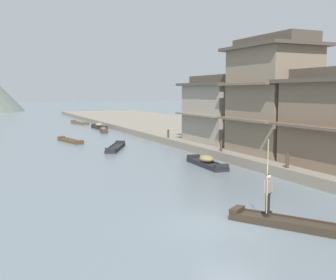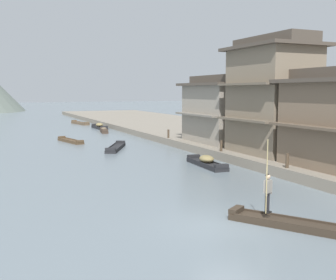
# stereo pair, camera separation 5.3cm
# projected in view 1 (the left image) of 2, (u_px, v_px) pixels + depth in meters

# --- Properties ---
(ground_plane) EXTENTS (400.00, 400.00, 0.00)m
(ground_plane) POSITION_uv_depth(u_px,v_px,m) (230.00, 225.00, 16.61)
(ground_plane) COLOR slate
(riverbank_right) EXTENTS (18.00, 110.00, 0.68)m
(riverbank_right) POSITION_uv_depth(u_px,v_px,m) (213.00, 133.00, 50.51)
(riverbank_right) COLOR gray
(riverbank_right) RESTS_ON ground
(boat_foreground_poled) EXTENTS (3.75, 4.98, 0.45)m
(boat_foreground_poled) POSITION_uv_depth(u_px,v_px,m) (296.00, 224.00, 16.22)
(boat_foreground_poled) COLOR #33281E
(boat_foreground_poled) RESTS_ON ground
(boatman_person) EXTENTS (0.50, 0.40, 3.04)m
(boatman_person) POSITION_uv_depth(u_px,v_px,m) (268.00, 188.00, 16.67)
(boatman_person) COLOR black
(boatman_person) RESTS_ON boat_foreground_poled
(boat_moored_nearest) EXTENTS (1.96, 5.63, 0.54)m
(boat_moored_nearest) POSITION_uv_depth(u_px,v_px,m) (80.00, 123.00, 67.55)
(boat_moored_nearest) COLOR brown
(boat_moored_nearest) RESTS_ON ground
(boat_moored_second) EXTENTS (1.34, 4.63, 0.84)m
(boat_moored_second) POSITION_uv_depth(u_px,v_px,m) (99.00, 127.00, 59.42)
(boat_moored_second) COLOR #232326
(boat_moored_second) RESTS_ON ground
(boat_moored_third) EXTENTS (1.34, 4.90, 0.80)m
(boat_moored_third) POSITION_uv_depth(u_px,v_px,m) (207.00, 162.00, 29.63)
(boat_moored_third) COLOR #232326
(boat_moored_third) RESTS_ON ground
(boat_moored_far) EXTENTS (1.40, 3.67, 0.69)m
(boat_moored_far) POSITION_uv_depth(u_px,v_px,m) (104.00, 131.00, 53.88)
(boat_moored_far) COLOR #423328
(boat_moored_far) RESTS_ON ground
(boat_midriver_drifting) EXTENTS (3.38, 5.42, 0.50)m
(boat_midriver_drifting) POSITION_uv_depth(u_px,v_px,m) (116.00, 148.00, 38.20)
(boat_midriver_drifting) COLOR #232326
(boat_midriver_drifting) RESTS_ON ground
(boat_midriver_upstream) EXTENTS (1.94, 5.05, 0.44)m
(boat_midriver_upstream) POSITION_uv_depth(u_px,v_px,m) (70.00, 141.00, 43.60)
(boat_midriver_upstream) COLOR brown
(boat_midriver_upstream) RESTS_ON ground
(house_waterfront_second) EXTENTS (5.56, 7.04, 8.74)m
(house_waterfront_second) POSITION_uv_depth(u_px,v_px,m) (272.00, 96.00, 31.03)
(house_waterfront_second) COLOR #7F705B
(house_waterfront_second) RESTS_ON riverbank_right
(house_waterfront_tall) EXTENTS (6.30, 7.93, 6.14)m
(house_waterfront_tall) POSITION_uv_depth(u_px,v_px,m) (223.00, 110.00, 38.14)
(house_waterfront_tall) COLOR gray
(house_waterfront_tall) RESTS_ON riverbank_right
(mooring_post_dock_near) EXTENTS (0.20, 0.20, 0.89)m
(mooring_post_dock_near) POSITION_uv_depth(u_px,v_px,m) (287.00, 161.00, 25.27)
(mooring_post_dock_near) COLOR #473828
(mooring_post_dock_near) RESTS_ON riverbank_right
(mooring_post_dock_mid) EXTENTS (0.20, 0.20, 0.86)m
(mooring_post_dock_mid) POSITION_uv_depth(u_px,v_px,m) (221.00, 146.00, 32.31)
(mooring_post_dock_mid) COLOR #473828
(mooring_post_dock_mid) RESTS_ON riverbank_right
(mooring_post_dock_far) EXTENTS (0.20, 0.20, 0.85)m
(mooring_post_dock_far) POSITION_uv_depth(u_px,v_px,m) (168.00, 134.00, 41.58)
(mooring_post_dock_far) COLOR #473828
(mooring_post_dock_far) RESTS_ON riverbank_right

